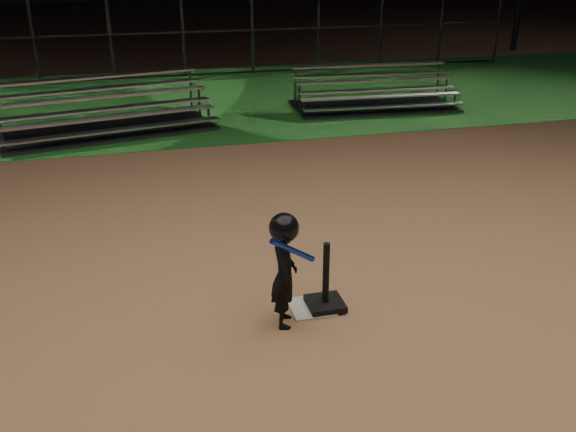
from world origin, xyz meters
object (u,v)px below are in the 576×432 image
(batting_tee, at_px, (325,295))
(child_batter, at_px, (284,267))
(bleacher_right, at_px, (374,100))
(home_plate, at_px, (311,307))
(bleacher_left, at_px, (107,121))

(batting_tee, height_order, child_batter, child_batter)
(bleacher_right, bearing_deg, home_plate, -112.33)
(child_batter, height_order, bleacher_right, child_batter)
(home_plate, relative_size, bleacher_left, 0.10)
(bleacher_left, bearing_deg, bleacher_right, -6.74)
(batting_tee, distance_m, bleacher_left, 7.98)
(bleacher_left, height_order, bleacher_right, bleacher_left)
(child_batter, distance_m, bleacher_right, 9.37)
(batting_tee, relative_size, child_batter, 0.61)
(bleacher_right, bearing_deg, child_batter, -113.70)
(batting_tee, relative_size, bleacher_left, 0.16)
(home_plate, xyz_separation_m, batting_tee, (0.15, -0.03, 0.14))
(home_plate, height_order, batting_tee, batting_tee)
(child_batter, bearing_deg, bleacher_right, -14.95)
(batting_tee, bearing_deg, bleacher_left, 106.73)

